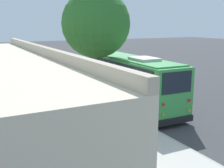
# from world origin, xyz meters

# --- Properties ---
(ground_plane) EXTENTS (160.00, 160.00, 0.00)m
(ground_plane) POSITION_xyz_m (0.00, 0.00, 0.00)
(ground_plane) COLOR #3D3D3F
(sidewalk_slab) EXTENTS (80.00, 3.22, 0.15)m
(sidewalk_slab) POSITION_xyz_m (0.00, 3.44, 0.07)
(sidewalk_slab) COLOR beige
(sidewalk_slab) RESTS_ON ground
(curb_strip) EXTENTS (80.00, 0.14, 0.15)m
(curb_strip) POSITION_xyz_m (0.00, 1.76, 0.07)
(curb_strip) COLOR #AAA69D
(curb_strip) RESTS_ON ground
(shuttle_bus) EXTENTS (10.32, 2.74, 3.58)m
(shuttle_bus) POSITION_xyz_m (1.19, 0.29, 1.92)
(shuttle_bus) COLOR green
(shuttle_bus) RESTS_ON ground
(parked_sedan_silver) EXTENTS (4.53, 1.80, 1.32)m
(parked_sedan_silver) POSITION_xyz_m (12.75, 0.80, 0.61)
(parked_sedan_silver) COLOR #A8AAAF
(parked_sedan_silver) RESTS_ON ground
(parked_sedan_blue) EXTENTS (4.23, 1.85, 1.32)m
(parked_sedan_blue) POSITION_xyz_m (18.92, 0.84, 0.61)
(parked_sedan_blue) COLOR navy
(parked_sedan_blue) RESTS_ON ground
(parked_sedan_navy) EXTENTS (4.19, 1.79, 1.28)m
(parked_sedan_navy) POSITION_xyz_m (24.31, 0.56, 0.59)
(parked_sedan_navy) COLOR #19234C
(parked_sedan_navy) RESTS_ON ground
(street_tree) EXTENTS (4.55, 4.55, 8.48)m
(street_tree) POSITION_xyz_m (2.20, 2.44, 5.97)
(street_tree) COLOR brown
(street_tree) RESTS_ON sidewalk_slab
(sign_post_near) EXTENTS (0.06, 0.22, 1.30)m
(sign_post_near) POSITION_xyz_m (-3.88, 2.26, 0.82)
(sign_post_near) COLOR gray
(sign_post_near) RESTS_ON sidewalk_slab
(sign_post_far) EXTENTS (0.06, 0.06, 1.00)m
(sign_post_far) POSITION_xyz_m (-2.00, 2.26, 0.65)
(sign_post_far) COLOR gray
(sign_post_far) RESTS_ON sidewalk_slab
(lane_stripe_mid) EXTENTS (2.40, 0.14, 0.01)m
(lane_stripe_mid) POSITION_xyz_m (0.07, -3.48, 0.00)
(lane_stripe_mid) COLOR silver
(lane_stripe_mid) RESTS_ON ground
(lane_stripe_ahead) EXTENTS (2.40, 0.14, 0.01)m
(lane_stripe_ahead) POSITION_xyz_m (6.07, -3.48, 0.00)
(lane_stripe_ahead) COLOR silver
(lane_stripe_ahead) RESTS_ON ground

